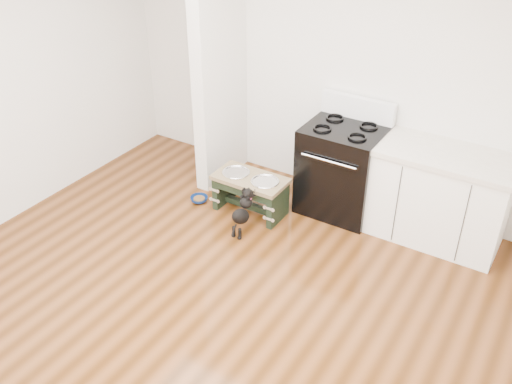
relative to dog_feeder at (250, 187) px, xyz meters
name	(u,v)px	position (x,y,z in m)	size (l,w,h in m)	color
ground	(195,326)	(0.50, -1.61, -0.29)	(5.00, 5.00, 0.00)	#41220B
room_shell	(180,144)	(0.50, -1.61, 1.33)	(5.00, 5.00, 5.00)	silver
partition_wall	(219,60)	(-0.67, 0.49, 1.06)	(0.15, 0.80, 2.70)	silver
oven_range	(342,168)	(0.75, 0.54, 0.19)	(0.76, 0.69, 1.14)	black
cabinet_run	(439,197)	(1.73, 0.56, 0.16)	(1.24, 0.64, 0.91)	white
dog_feeder	(250,187)	(0.00, 0.00, 0.00)	(0.74, 0.40, 0.42)	black
puppy	(243,211)	(0.13, -0.34, -0.04)	(0.13, 0.38, 0.45)	black
floor_bowl	(199,199)	(-0.56, -0.13, -0.26)	(0.21, 0.21, 0.06)	navy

